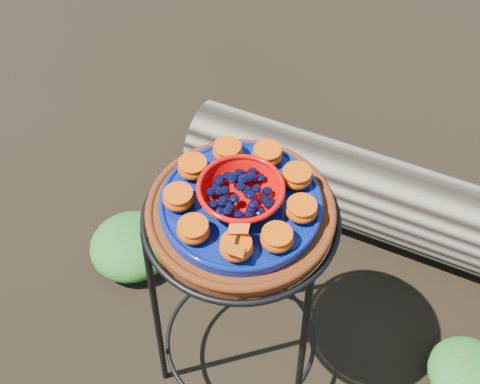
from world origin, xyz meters
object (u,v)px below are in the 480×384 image
(plant_stand, at_px, (241,302))
(red_bowl, at_px, (241,194))
(terracotta_saucer, at_px, (241,212))
(driftwood_log, at_px, (402,205))
(cobalt_plate, at_px, (241,204))

(plant_stand, height_order, red_bowl, red_bowl)
(plant_stand, xyz_separation_m, red_bowl, (0.00, 0.00, 0.42))
(terracotta_saucer, distance_m, red_bowl, 0.06)
(terracotta_saucer, xyz_separation_m, driftwood_log, (0.35, 0.61, -0.58))
(red_bowl, bearing_deg, plant_stand, 0.00)
(red_bowl, xyz_separation_m, driftwood_log, (0.35, 0.61, -0.64))
(terracotta_saucer, height_order, red_bowl, red_bowl)
(terracotta_saucer, bearing_deg, driftwood_log, 60.33)
(terracotta_saucer, bearing_deg, plant_stand, 0.00)
(plant_stand, relative_size, driftwood_log, 0.48)
(red_bowl, height_order, driftwood_log, red_bowl)
(terracotta_saucer, distance_m, cobalt_plate, 0.03)
(terracotta_saucer, height_order, cobalt_plate, cobalt_plate)
(cobalt_plate, xyz_separation_m, red_bowl, (0.00, 0.00, 0.03))
(plant_stand, height_order, driftwood_log, plant_stand)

